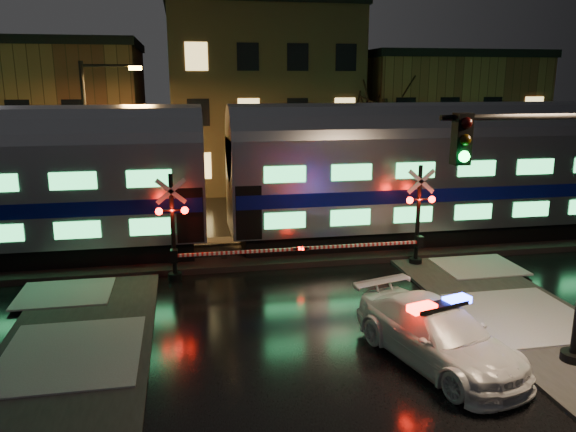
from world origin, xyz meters
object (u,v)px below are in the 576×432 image
(police_car, at_px, (438,334))
(crossing_signal_right, at_px, (410,226))
(traffic_light, at_px, (551,232))
(crossing_signal_left, at_px, (184,238))
(streetlight, at_px, (93,139))

(police_car, bearing_deg, crossing_signal_right, 57.05)
(traffic_light, bearing_deg, crossing_signal_left, 130.63)
(streetlight, bearing_deg, crossing_signal_right, -28.65)
(traffic_light, height_order, streetlight, streetlight)
(police_car, bearing_deg, crossing_signal_left, 114.92)
(crossing_signal_right, distance_m, traffic_light, 8.30)
(crossing_signal_right, xyz_separation_m, crossing_signal_left, (-8.49, -0.00, -0.02))
(crossing_signal_left, height_order, streetlight, streetlight)
(police_car, distance_m, streetlight, 17.60)
(crossing_signal_right, height_order, streetlight, streetlight)
(police_car, distance_m, crossing_signal_right, 7.63)
(police_car, xyz_separation_m, streetlight, (-10.05, 13.95, 3.77))
(crossing_signal_left, xyz_separation_m, streetlight, (-3.77, 6.70, 2.92))
(crossing_signal_right, bearing_deg, police_car, -106.98)
(traffic_light, bearing_deg, crossing_signal_right, 84.50)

